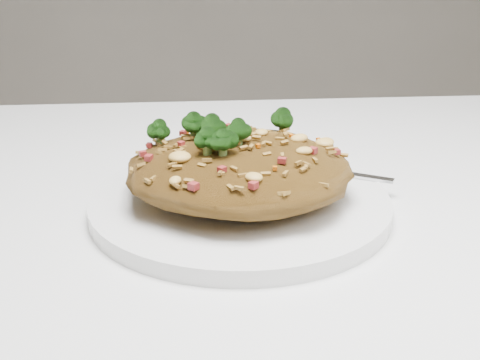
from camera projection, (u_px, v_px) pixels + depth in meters
name	position (u px, v px, depth m)	size (l,w,h in m)	color
dining_table	(106.00, 333.00, 0.56)	(1.20, 0.80, 0.75)	white
plate	(240.00, 204.00, 0.57)	(0.25, 0.25, 0.01)	white
fried_rice	(239.00, 161.00, 0.55)	(0.19, 0.17, 0.07)	brown
fork	(315.00, 169.00, 0.62)	(0.15, 0.09, 0.00)	silver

